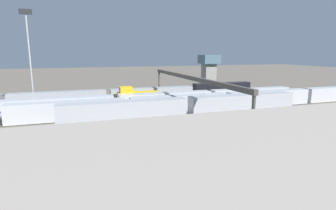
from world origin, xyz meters
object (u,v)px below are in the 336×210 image
object	(u,v)px
train_on_track_3	(180,103)
signal_gantry	(189,80)
train_on_track_0	(100,97)
train_on_track_1	(137,98)
train_on_track_8	(195,139)
control_tower	(209,70)
light_mast_0	(28,45)
train_on_track_5	(188,110)
train_on_track_2	(166,100)

from	to	relation	value
train_on_track_3	signal_gantry	size ratio (longest dim) A/B	2.66
train_on_track_3	train_on_track_0	distance (m)	22.48
train_on_track_3	train_on_track_0	xyz separation A→B (m)	(16.74, -15.00, 0.04)
train_on_track_1	train_on_track_3	bearing A→B (deg)	128.69
train_on_track_0	train_on_track_8	bearing A→B (deg)	103.27
train_on_track_1	control_tower	world-z (taller)	control_tower
train_on_track_1	light_mast_0	xyz separation A→B (m)	(24.87, -8.19, 13.26)
train_on_track_8	light_mast_0	bearing A→B (deg)	-59.37
train_on_track_5	train_on_track_1	xyz separation A→B (m)	(5.73, -20.00, -0.46)
train_on_track_3	train_on_track_5	bearing A→B (deg)	77.13
train_on_track_8	train_on_track_5	world-z (taller)	train_on_track_5
train_on_track_0	light_mast_0	size ratio (longest dim) A/B	3.82
train_on_track_5	control_tower	world-z (taller)	control_tower
train_on_track_5	train_on_track_2	distance (m)	15.02
train_on_track_3	train_on_track_1	bearing A→B (deg)	-51.31
train_on_track_5	train_on_track_1	world-z (taller)	same
train_on_track_8	train_on_track_1	bearing A→B (deg)	-88.85
train_on_track_5	train_on_track_0	xyz separation A→B (m)	(14.46, -25.00, -0.56)
train_on_track_5	signal_gantry	distance (m)	7.60
train_on_track_2	train_on_track_3	bearing A→B (deg)	110.11
train_on_track_8	train_on_track_3	bearing A→B (deg)	-106.29
train_on_track_1	train_on_track_0	distance (m)	10.06
train_on_track_8	light_mast_0	size ratio (longest dim) A/B	4.84
control_tower	train_on_track_0	bearing A→B (deg)	19.70
train_on_track_8	train_on_track_1	size ratio (longest dim) A/B	11.48
train_on_track_1	train_on_track_3	size ratio (longest dim) A/B	0.08
light_mast_0	train_on_track_1	bearing A→B (deg)	161.77
train_on_track_3	train_on_track_2	bearing A→B (deg)	-69.89
signal_gantry	train_on_track_8	bearing A→B (deg)	69.57
train_on_track_0	train_on_track_3	bearing A→B (deg)	138.14
train_on_track_8	light_mast_0	distance (m)	51.94
train_on_track_1	control_tower	size ratio (longest dim) A/B	0.79
train_on_track_8	control_tower	size ratio (longest dim) A/B	9.09
light_mast_0	train_on_track_8	bearing A→B (deg)	120.63
train_on_track_8	train_on_track_2	distance (m)	30.50
train_on_track_8	train_on_track_2	bearing A→B (deg)	-100.34
train_on_track_1	light_mast_0	bearing A→B (deg)	-18.23
train_on_track_8	train_on_track_0	xyz separation A→B (m)	(9.44, -40.00, -0.02)
train_on_track_3	control_tower	xyz separation A→B (m)	(-21.66, -28.75, 5.39)
train_on_track_1	train_on_track_0	world-z (taller)	train_on_track_1
train_on_track_1	signal_gantry	bearing A→B (deg)	118.53
train_on_track_5	light_mast_0	xyz separation A→B (m)	(30.60, -28.19, 12.80)
train_on_track_0	signal_gantry	world-z (taller)	signal_gantry
train_on_track_0	light_mast_0	world-z (taller)	light_mast_0
signal_gantry	control_tower	xyz separation A→B (m)	(-21.51, -33.75, -0.38)
train_on_track_8	train_on_track_0	distance (m)	41.10
train_on_track_3	light_mast_0	bearing A→B (deg)	-28.95
train_on_track_2	signal_gantry	size ratio (longest dim) A/B	1.59
light_mast_0	signal_gantry	size ratio (longest dim) A/B	0.53
train_on_track_1	signal_gantry	xyz separation A→B (m)	(-8.16, 15.00, 5.64)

